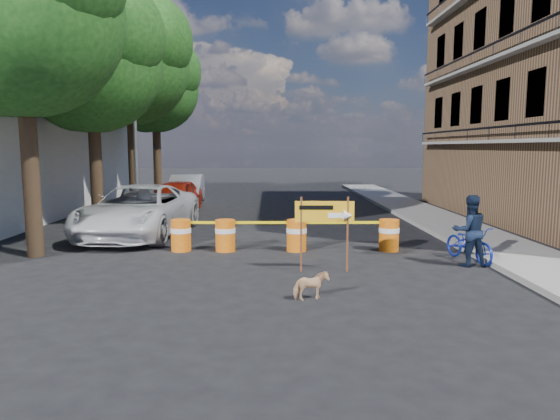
{
  "coord_description": "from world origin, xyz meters",
  "views": [
    {
      "loc": [
        -0.44,
        -11.39,
        2.94
      ],
      "look_at": [
        -0.18,
        1.62,
        1.3
      ],
      "focal_mm": 32.0,
      "sensor_mm": 36.0,
      "label": 1
    }
  ],
  "objects_px": {
    "sedan_red": "(176,196)",
    "sedan_silver": "(186,189)",
    "pedestrian": "(470,231)",
    "dog": "(311,286)",
    "barrel_far_left": "(181,235)",
    "detour_sign": "(332,217)",
    "barrel_mid_left": "(225,235)",
    "barrel_far_right": "(389,234)",
    "bicycle": "(470,227)",
    "suv_white": "(139,211)",
    "barrel_mid_right": "(297,235)"
  },
  "relations": [
    {
      "from": "barrel_far_left",
      "to": "barrel_mid_left",
      "type": "relative_size",
      "value": 1.0
    },
    {
      "from": "pedestrian",
      "to": "detour_sign",
      "type": "bearing_deg",
      "value": 5.32
    },
    {
      "from": "sedan_silver",
      "to": "detour_sign",
      "type": "bearing_deg",
      "value": -71.84
    },
    {
      "from": "barrel_far_right",
      "to": "pedestrian",
      "type": "bearing_deg",
      "value": -50.18
    },
    {
      "from": "barrel_mid_right",
      "to": "bicycle",
      "type": "bearing_deg",
      "value": -17.27
    },
    {
      "from": "pedestrian",
      "to": "bicycle",
      "type": "bearing_deg",
      "value": -115.82
    },
    {
      "from": "bicycle",
      "to": "dog",
      "type": "bearing_deg",
      "value": -159.99
    },
    {
      "from": "barrel_far_right",
      "to": "sedan_red",
      "type": "height_order",
      "value": "sedan_red"
    },
    {
      "from": "barrel_far_left",
      "to": "suv_white",
      "type": "height_order",
      "value": "suv_white"
    },
    {
      "from": "pedestrian",
      "to": "dog",
      "type": "relative_size",
      "value": 2.65
    },
    {
      "from": "barrel_far_left",
      "to": "pedestrian",
      "type": "bearing_deg",
      "value": -14.66
    },
    {
      "from": "barrel_mid_left",
      "to": "suv_white",
      "type": "height_order",
      "value": "suv_white"
    },
    {
      "from": "barrel_far_right",
      "to": "bicycle",
      "type": "bearing_deg",
      "value": -37.4
    },
    {
      "from": "detour_sign",
      "to": "pedestrian",
      "type": "xyz_separation_m",
      "value": [
        3.49,
        0.53,
        -0.42
      ]
    },
    {
      "from": "sedan_red",
      "to": "barrel_far_right",
      "type": "bearing_deg",
      "value": -42.49
    },
    {
      "from": "barrel_mid_right",
      "to": "sedan_red",
      "type": "bearing_deg",
      "value": 119.49
    },
    {
      "from": "barrel_mid_left",
      "to": "suv_white",
      "type": "distance_m",
      "value": 4.0
    },
    {
      "from": "detour_sign",
      "to": "sedan_silver",
      "type": "relative_size",
      "value": 0.39
    },
    {
      "from": "bicycle",
      "to": "barrel_mid_right",
      "type": "bearing_deg",
      "value": 146.17
    },
    {
      "from": "barrel_mid_right",
      "to": "detour_sign",
      "type": "xyz_separation_m",
      "value": [
        0.7,
        -2.41,
        0.83
      ]
    },
    {
      "from": "detour_sign",
      "to": "dog",
      "type": "distance_m",
      "value": 2.52
    },
    {
      "from": "bicycle",
      "to": "sedan_silver",
      "type": "distance_m",
      "value": 16.44
    },
    {
      "from": "barrel_mid_left",
      "to": "sedan_silver",
      "type": "distance_m",
      "value": 12.4
    },
    {
      "from": "pedestrian",
      "to": "sedan_red",
      "type": "relative_size",
      "value": 0.42
    },
    {
      "from": "barrel_far_right",
      "to": "dog",
      "type": "distance_m",
      "value": 5.28
    },
    {
      "from": "barrel_far_right",
      "to": "dog",
      "type": "height_order",
      "value": "barrel_far_right"
    },
    {
      "from": "barrel_far_left",
      "to": "detour_sign",
      "type": "relative_size",
      "value": 0.5
    },
    {
      "from": "barrel_mid_right",
      "to": "bicycle",
      "type": "distance_m",
      "value": 4.63
    },
    {
      "from": "suv_white",
      "to": "barrel_far_left",
      "type": "bearing_deg",
      "value": -48.16
    },
    {
      "from": "barrel_mid_right",
      "to": "suv_white",
      "type": "relative_size",
      "value": 0.15
    },
    {
      "from": "dog",
      "to": "suv_white",
      "type": "distance_m",
      "value": 8.83
    },
    {
      "from": "barrel_mid_right",
      "to": "bicycle",
      "type": "height_order",
      "value": "bicycle"
    },
    {
      "from": "suv_white",
      "to": "sedan_silver",
      "type": "relative_size",
      "value": 1.31
    },
    {
      "from": "barrel_mid_left",
      "to": "pedestrian",
      "type": "relative_size",
      "value": 0.51
    },
    {
      "from": "pedestrian",
      "to": "suv_white",
      "type": "xyz_separation_m",
      "value": [
        -9.3,
        4.43,
        -0.04
      ]
    },
    {
      "from": "sedan_red",
      "to": "sedan_silver",
      "type": "bearing_deg",
      "value": 96.95
    },
    {
      "from": "detour_sign",
      "to": "bicycle",
      "type": "distance_m",
      "value": 3.87
    },
    {
      "from": "barrel_mid_left",
      "to": "detour_sign",
      "type": "distance_m",
      "value": 3.75
    },
    {
      "from": "barrel_far_left",
      "to": "barrel_far_right",
      "type": "distance_m",
      "value": 5.93
    },
    {
      "from": "pedestrian",
      "to": "bicycle",
      "type": "xyz_separation_m",
      "value": [
        0.21,
        0.51,
        -0.0
      ]
    },
    {
      "from": "barrel_mid_left",
      "to": "suv_white",
      "type": "bearing_deg",
      "value": 140.77
    },
    {
      "from": "barrel_mid_right",
      "to": "detour_sign",
      "type": "height_order",
      "value": "detour_sign"
    },
    {
      "from": "barrel_far_right",
      "to": "detour_sign",
      "type": "xyz_separation_m",
      "value": [
        -1.94,
        -2.39,
        0.83
      ]
    },
    {
      "from": "pedestrian",
      "to": "sedan_silver",
      "type": "bearing_deg",
      "value": -59.53
    },
    {
      "from": "pedestrian",
      "to": "dog",
      "type": "bearing_deg",
      "value": 30.01
    },
    {
      "from": "barrel_mid_right",
      "to": "sedan_silver",
      "type": "xyz_separation_m",
      "value": [
        -5.11,
        12.04,
        0.29
      ]
    },
    {
      "from": "detour_sign",
      "to": "suv_white",
      "type": "relative_size",
      "value": 0.29
    },
    {
      "from": "barrel_far_left",
      "to": "barrel_mid_left",
      "type": "distance_m",
      "value": 1.26
    },
    {
      "from": "barrel_far_left",
      "to": "bicycle",
      "type": "bearing_deg",
      "value": -10.64
    },
    {
      "from": "sedan_silver",
      "to": "pedestrian",
      "type": "bearing_deg",
      "value": -60.0
    }
  ]
}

